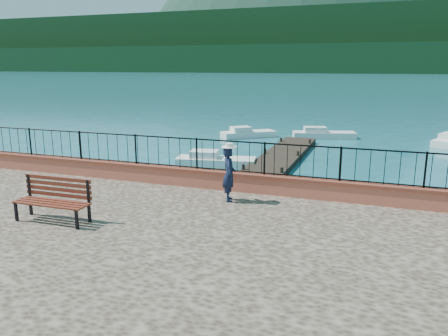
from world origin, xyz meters
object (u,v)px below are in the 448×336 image
Objects in this scene: boat_0 at (216,158)px; boat_4 at (324,132)px; boat_3 at (248,132)px; person at (229,174)px; park_bench at (53,209)px.

boat_0 is 0.92× the size of boat_4.
boat_0 is at bearing -127.39° from boat_4.
boat_3 is at bearing 85.32° from boat_0.
boat_0 and boat_4 have the same top height.
boat_3 is at bearing -9.13° from person.
boat_0 and boat_3 have the same top height.
boat_3 is 5.31m from boat_4.
park_bench is 0.49× the size of boat_0.
person is 19.69m from boat_4.
person reaches higher than boat_4.
boat_4 is (0.30, 19.62, -1.58)m from person.
park_bench is at bearing -126.22° from boat_3.
boat_3 is (-1.03, 9.25, 0.00)m from boat_0.
person is 0.36× the size of boat_4.
boat_0 is (-0.21, 11.92, -1.12)m from park_bench.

